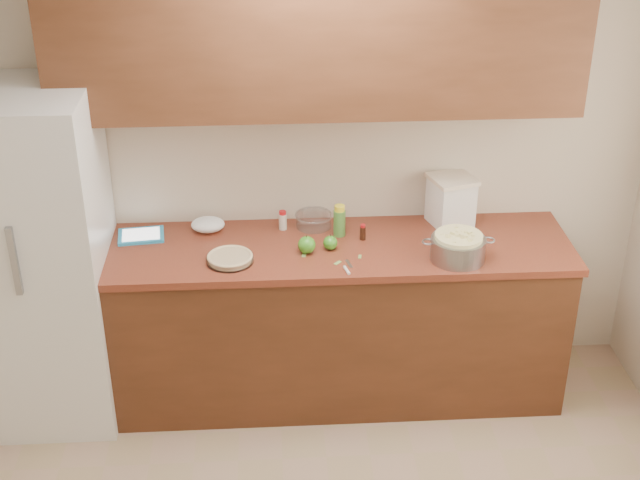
{
  "coord_description": "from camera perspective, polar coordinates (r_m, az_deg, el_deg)",
  "views": [
    {
      "loc": [
        -0.25,
        -2.6,
        3.12
      ],
      "look_at": [
        -0.0,
        1.43,
        0.98
      ],
      "focal_mm": 50.0,
      "sensor_mm": 36.0,
      "label": 1
    }
  ],
  "objects": [
    {
      "name": "flour_canister",
      "position": [
        4.86,
        8.38,
        2.55
      ],
      "size": [
        0.28,
        0.28,
        0.27
      ],
      "rotation": [
        0.0,
        0.0,
        0.31
      ],
      "color": "white",
      "rests_on": "counter_run"
    },
    {
      "name": "apple_center",
      "position": [
        4.58,
        0.66,
        -0.18
      ],
      "size": [
        0.07,
        0.07,
        0.09
      ],
      "color": "#3C8D21",
      "rests_on": "counter_run"
    },
    {
      "name": "paring_knife",
      "position": [
        4.41,
        1.75,
        -1.87
      ],
      "size": [
        0.05,
        0.16,
        0.01
      ],
      "rotation": [
        0.0,
        0.0,
        0.24
      ],
      "color": "gray",
      "rests_on": "counter_run"
    },
    {
      "name": "peel_c",
      "position": [
        4.53,
        2.57,
        -1.07
      ],
      "size": [
        0.02,
        0.04,
        0.0
      ],
      "primitive_type": "cube",
      "rotation": [
        0.0,
        0.0,
        -1.73
      ],
      "color": "#83A952",
      "rests_on": "counter_run"
    },
    {
      "name": "apple_left",
      "position": [
        4.54,
        -0.86,
        -0.31
      ],
      "size": [
        0.09,
        0.09,
        0.1
      ],
      "color": "#3C8D21",
      "rests_on": "counter_run"
    },
    {
      "name": "upper_cabinets",
      "position": [
        4.39,
        -0.17,
        12.53
      ],
      "size": [
        2.6,
        0.34,
        0.7
      ],
      "primitive_type": "cube",
      "color": "brown",
      "rests_on": "room_shell"
    },
    {
      "name": "vanilla_bottle",
      "position": [
        4.68,
        2.75,
        0.5
      ],
      "size": [
        0.03,
        0.03,
        0.09
      ],
      "rotation": [
        0.0,
        0.0,
        0.23
      ],
      "color": "black",
      "rests_on": "counter_run"
    },
    {
      "name": "tablet",
      "position": [
        4.81,
        -11.38,
        0.28
      ],
      "size": [
        0.26,
        0.21,
        0.02
      ],
      "rotation": [
        0.0,
        0.0,
        0.11
      ],
      "color": "#2993C6",
      "rests_on": "counter_run"
    },
    {
      "name": "colander",
      "position": [
        4.53,
        8.82,
        -0.47
      ],
      "size": [
        0.37,
        0.28,
        0.14
      ],
      "rotation": [
        0.0,
        0.0,
        -0.16
      ],
      "color": "gray",
      "rests_on": "counter_run"
    },
    {
      "name": "counter_run",
      "position": [
        4.87,
        -0.04,
        -5.13
      ],
      "size": [
        2.64,
        0.68,
        0.92
      ],
      "color": "#562B18",
      "rests_on": "ground"
    },
    {
      "name": "peel_b",
      "position": [
        4.47,
        1.14,
        -1.47
      ],
      "size": [
        0.04,
        0.04,
        0.0
      ],
      "primitive_type": "cube",
      "rotation": [
        0.0,
        0.0,
        0.81
      ],
      "color": "#83A952",
      "rests_on": "counter_run"
    },
    {
      "name": "mixing_bowl",
      "position": [
        4.81,
        -0.41,
        1.33
      ],
      "size": [
        0.2,
        0.2,
        0.08
      ],
      "rotation": [
        0.0,
        0.0,
        -0.4
      ],
      "color": "silver",
      "rests_on": "counter_run"
    },
    {
      "name": "fridge",
      "position": [
        4.76,
        -17.6,
        -1.27
      ],
      "size": [
        0.7,
        0.7,
        1.8
      ],
      "primitive_type": "cube",
      "color": "silver",
      "rests_on": "ground"
    },
    {
      "name": "room_shell",
      "position": [
        3.18,
        1.6,
        -6.93
      ],
      "size": [
        3.6,
        3.6,
        3.6
      ],
      "color": "tan",
      "rests_on": "ground"
    },
    {
      "name": "paper_towel",
      "position": [
        4.8,
        -7.18,
        0.99
      ],
      "size": [
        0.18,
        0.15,
        0.07
      ],
      "primitive_type": "ellipsoid",
      "rotation": [
        0.0,
        0.0,
        -0.03
      ],
      "color": "white",
      "rests_on": "counter_run"
    },
    {
      "name": "pie",
      "position": [
        4.5,
        -5.78,
        -1.17
      ],
      "size": [
        0.24,
        0.24,
        0.04
      ],
      "rotation": [
        0.0,
        0.0,
        -0.24
      ],
      "color": "silver",
      "rests_on": "counter_run"
    },
    {
      "name": "lemon_bottle",
      "position": [
        4.7,
        1.25,
        1.22
      ],
      "size": [
        0.06,
        0.06,
        0.17
      ],
      "rotation": [
        0.0,
        0.0,
        0.27
      ],
      "color": "#4C8C38",
      "rests_on": "counter_run"
    },
    {
      "name": "cinnamon_shaker",
      "position": [
        4.78,
        -2.4,
        1.26
      ],
      "size": [
        0.04,
        0.04,
        0.11
      ],
      "rotation": [
        0.0,
        0.0,
        0.05
      ],
      "color": "beige",
      "rests_on": "counter_run"
    },
    {
      "name": "peel_a",
      "position": [
        4.54,
        -1.03,
        -0.94
      ],
      "size": [
        0.03,
        0.05,
        0.0
      ],
      "primitive_type": "cube",
      "rotation": [
        0.0,
        0.0,
        -1.72
      ],
      "color": "#83A952",
      "rests_on": "counter_run"
    }
  ]
}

